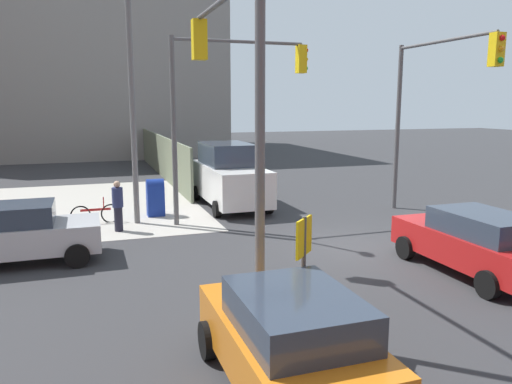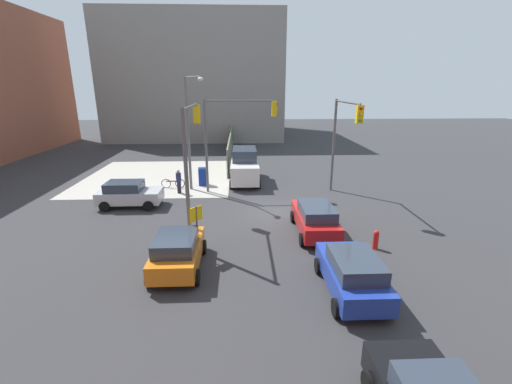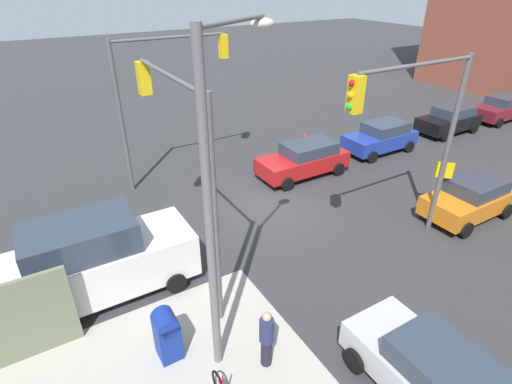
% 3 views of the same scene
% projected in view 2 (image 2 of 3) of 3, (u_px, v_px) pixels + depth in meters
% --- Properties ---
extents(ground_plane, '(120.00, 120.00, 0.00)m').
position_uv_depth(ground_plane, '(276.00, 213.00, 20.73)').
color(ground_plane, '#333335').
extents(sidewalk_corner, '(12.00, 12.00, 0.01)m').
position_uv_depth(sidewalk_corner, '(160.00, 176.00, 28.94)').
color(sidewalk_corner, '#ADA89E').
rests_on(sidewalk_corner, ground).
extents(construction_fence, '(23.50, 0.12, 2.40)m').
position_uv_depth(construction_fence, '(231.00, 142.00, 39.08)').
color(construction_fence, slate).
rests_on(construction_fence, ground).
extents(building_loft_east, '(20.00, 24.00, 16.53)m').
position_uv_depth(building_loft_east, '(199.00, 79.00, 52.26)').
color(building_loft_east, gray).
rests_on(building_loft_east, ground).
extents(smokestack, '(1.80, 1.80, 14.71)m').
position_uv_depth(smokestack, '(16.00, 86.00, 42.57)').
color(smokestack, brown).
rests_on(smokestack, ground).
extents(traffic_signal_nw_corner, '(5.08, 0.36, 6.50)m').
position_uv_depth(traffic_signal_nw_corner, '(191.00, 145.00, 16.71)').
color(traffic_signal_nw_corner, '#59595B').
rests_on(traffic_signal_nw_corner, ground).
extents(traffic_signal_se_corner, '(5.24, 0.36, 6.50)m').
position_uv_depth(traffic_signal_se_corner, '(343.00, 130.00, 21.94)').
color(traffic_signal_se_corner, '#59595B').
rests_on(traffic_signal_se_corner, ground).
extents(traffic_signal_ne_corner, '(0.36, 5.09, 6.50)m').
position_uv_depth(traffic_signal_ne_corner, '(233.00, 127.00, 23.54)').
color(traffic_signal_ne_corner, '#59595B').
rests_on(traffic_signal_ne_corner, ground).
extents(street_lamp_corner, '(2.41, 1.55, 8.00)m').
position_uv_depth(street_lamp_corner, '(190.00, 126.00, 23.76)').
color(street_lamp_corner, slate).
rests_on(street_lamp_corner, ground).
extents(warning_sign_two_way, '(0.48, 0.48, 2.40)m').
position_uv_depth(warning_sign_two_way, '(197.00, 223.00, 14.93)').
color(warning_sign_two_way, '#4C4C4C').
rests_on(warning_sign_two_way, ground).
extents(mailbox_blue, '(0.56, 0.64, 1.43)m').
position_uv_depth(mailbox_blue, '(203.00, 176.00, 26.21)').
color(mailbox_blue, navy).
rests_on(mailbox_blue, ground).
extents(fire_hydrant, '(0.26, 0.26, 0.94)m').
position_uv_depth(fire_hydrant, '(376.00, 239.00, 15.99)').
color(fire_hydrant, red).
rests_on(fire_hydrant, ground).
extents(sedan_red, '(4.45, 2.02, 1.62)m').
position_uv_depth(sedan_red, '(315.00, 218.00, 17.59)').
color(sedan_red, '#B21919').
rests_on(sedan_red, ground).
extents(coupe_silver, '(2.02, 3.88, 1.62)m').
position_uv_depth(coupe_silver, '(129.00, 194.00, 21.55)').
color(coupe_silver, '#B7BABF').
rests_on(coupe_silver, ground).
extents(hatchback_orange, '(3.84, 2.02, 1.62)m').
position_uv_depth(hatchback_orange, '(178.00, 251.00, 14.11)').
color(hatchback_orange, orange).
rests_on(hatchback_orange, ground).
extents(coupe_blue, '(4.08, 2.02, 1.62)m').
position_uv_depth(coupe_blue, '(352.00, 273.00, 12.45)').
color(coupe_blue, '#1E389E').
rests_on(coupe_blue, ground).
extents(van_white_delivery, '(5.40, 2.32, 2.62)m').
position_uv_depth(van_white_delivery, '(245.00, 166.00, 27.07)').
color(van_white_delivery, white).
rests_on(van_white_delivery, ground).
extents(pedestrian_crossing, '(0.36, 0.36, 1.72)m').
position_uv_depth(pedestrian_crossing, '(179.00, 181.00, 24.20)').
color(pedestrian_crossing, navy).
rests_on(pedestrian_crossing, ground).
extents(bicycle_leaning_on_fence, '(0.05, 1.75, 0.97)m').
position_uv_depth(bicycle_leaning_on_fence, '(173.00, 183.00, 25.67)').
color(bicycle_leaning_on_fence, black).
rests_on(bicycle_leaning_on_fence, ground).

